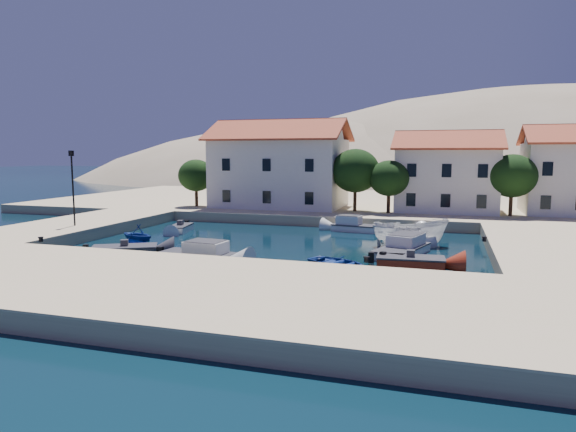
% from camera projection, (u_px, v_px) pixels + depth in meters
% --- Properties ---
extents(ground, '(400.00, 400.00, 0.00)m').
position_uv_depth(ground, '(228.00, 273.00, 30.21)').
color(ground, black).
rests_on(ground, ground).
extents(quay_south, '(52.00, 12.00, 1.00)m').
position_uv_depth(quay_south, '(177.00, 291.00, 24.47)').
color(quay_south, '#C8B589').
rests_on(quay_south, ground).
extents(quay_west, '(8.00, 20.00, 1.00)m').
position_uv_depth(quay_west, '(77.00, 227.00, 45.25)').
color(quay_west, '#C8B589').
rests_on(quay_west, ground).
extents(quay_north, '(80.00, 36.00, 1.00)m').
position_uv_depth(quay_north, '(364.00, 204.00, 65.55)').
color(quay_north, '#C8B589').
rests_on(quay_north, ground).
extents(hills, '(254.00, 176.00, 99.00)m').
position_uv_depth(hills, '(477.00, 262.00, 144.08)').
color(hills, gray).
rests_on(hills, ground).
extents(building_left, '(14.70, 9.45, 9.70)m').
position_uv_depth(building_left, '(280.00, 163.00, 57.78)').
color(building_left, silver).
rests_on(building_left, quay_north).
extents(building_mid, '(10.50, 8.40, 8.30)m').
position_uv_depth(building_mid, '(447.00, 170.00, 53.49)').
color(building_mid, silver).
rests_on(building_mid, quay_north).
extents(building_right, '(9.45, 8.40, 8.80)m').
position_uv_depth(building_right, '(573.00, 169.00, 50.86)').
color(building_right, silver).
rests_on(building_right, quay_north).
extents(trees, '(37.30, 5.30, 6.45)m').
position_uv_depth(trees, '(370.00, 174.00, 52.40)').
color(trees, '#382314').
rests_on(trees, quay_north).
extents(lamppost, '(0.35, 0.25, 6.22)m').
position_uv_depth(lamppost, '(73.00, 181.00, 42.38)').
color(lamppost, black).
rests_on(lamppost, quay_west).
extents(bollards, '(29.36, 9.56, 0.30)m').
position_uv_depth(bollards, '(293.00, 245.00, 32.90)').
color(bollards, black).
rests_on(bollards, ground).
extents(motorboat_grey_sw, '(4.75, 3.79, 1.25)m').
position_uv_depth(motorboat_grey_sw, '(125.00, 250.00, 35.67)').
color(motorboat_grey_sw, '#38373D').
rests_on(motorboat_grey_sw, ground).
extents(cabin_cruiser_south, '(5.08, 2.54, 1.60)m').
position_uv_depth(cabin_cruiser_south, '(197.00, 255.00, 33.25)').
color(cabin_cruiser_south, silver).
rests_on(cabin_cruiser_south, ground).
extents(rowboat_south, '(5.04, 4.52, 0.86)m').
position_uv_depth(rowboat_south, '(338.00, 268.00, 31.59)').
color(rowboat_south, navy).
rests_on(rowboat_south, ground).
extents(motorboat_red_se, '(4.26, 2.14, 1.25)m').
position_uv_depth(motorboat_red_se, '(410.00, 262.00, 31.93)').
color(motorboat_red_se, maroon).
rests_on(motorboat_red_se, ground).
extents(cabin_cruiser_east, '(3.73, 5.97, 1.60)m').
position_uv_depth(cabin_cruiser_east, '(402.00, 249.00, 35.30)').
color(cabin_cruiser_east, silver).
rests_on(cabin_cruiser_east, ground).
extents(boat_east, '(6.21, 3.95, 2.25)m').
position_uv_depth(boat_east, '(410.00, 246.00, 38.91)').
color(boat_east, silver).
rests_on(boat_east, ground).
extents(motorboat_white_ne, '(2.13, 3.65, 1.25)m').
position_uv_depth(motorboat_white_ne, '(425.00, 234.00, 42.92)').
color(motorboat_white_ne, silver).
rests_on(motorboat_white_ne, ground).
extents(rowboat_west, '(3.79, 3.50, 1.66)m').
position_uv_depth(rowboat_west, '(138.00, 243.00, 40.22)').
color(rowboat_west, navy).
rests_on(rowboat_west, ground).
extents(motorboat_white_west, '(2.10, 3.57, 1.25)m').
position_uv_depth(motorboat_white_west, '(181.00, 229.00, 45.92)').
color(motorboat_white_west, silver).
rests_on(motorboat_white_west, ground).
extents(cabin_cruiser_north, '(4.26, 2.27, 1.60)m').
position_uv_depth(cabin_cruiser_north, '(355.00, 226.00, 46.16)').
color(cabin_cruiser_north, silver).
rests_on(cabin_cruiser_north, ground).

